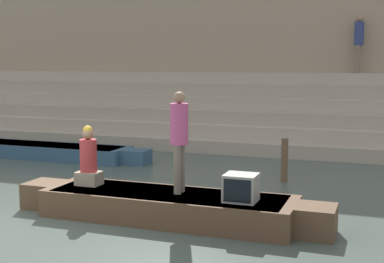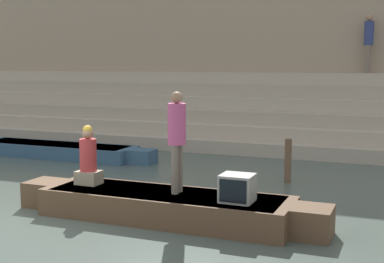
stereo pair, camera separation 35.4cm
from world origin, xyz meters
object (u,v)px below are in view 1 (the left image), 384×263
object	(u,v)px
person_rowing	(89,161)
person_on_steps	(359,39)
tv_set	(241,188)
moored_boat_shore	(48,151)
person_standing	(179,134)
mooring_post	(285,160)
rowboat_main	(168,205)

from	to	relation	value
person_rowing	person_on_steps	distance (m)	10.57
tv_set	person_on_steps	world-z (taller)	person_on_steps
moored_boat_shore	person_on_steps	xyz separation A→B (m)	(7.98, 5.11, 3.18)
moored_boat_shore	person_standing	bearing A→B (deg)	-33.20
moored_boat_shore	mooring_post	xyz separation A→B (m)	(6.78, -0.79, 0.29)
person_standing	person_on_steps	bearing A→B (deg)	73.13
moored_boat_shore	person_on_steps	size ratio (longest dim) A/B	3.42
rowboat_main	mooring_post	xyz separation A→B (m)	(1.33, 3.60, 0.24)
person_standing	person_on_steps	size ratio (longest dim) A/B	0.95
moored_boat_shore	person_rowing	bearing A→B (deg)	-43.74
moored_boat_shore	rowboat_main	bearing A→B (deg)	-34.61
moored_boat_shore	mooring_post	bearing A→B (deg)	-2.41
person_on_steps	person_standing	bearing A→B (deg)	-102.96
person_standing	person_rowing	distance (m)	1.83
person_standing	person_on_steps	distance (m)	9.90
person_standing	tv_set	xyz separation A→B (m)	(1.12, -0.19, -0.78)
person_standing	person_rowing	bearing A→B (deg)	177.33
tv_set	moored_boat_shore	size ratio (longest dim) A/B	0.08
person_standing	person_on_steps	world-z (taller)	person_on_steps
person_rowing	person_standing	bearing A→B (deg)	3.92
person_rowing	moored_boat_shore	bearing A→B (deg)	135.69
tv_set	moored_boat_shore	world-z (taller)	tv_set
rowboat_main	tv_set	size ratio (longest dim) A/B	10.78
person_rowing	rowboat_main	bearing A→B (deg)	1.07
person_rowing	person_on_steps	world-z (taller)	person_on_steps
person_standing	tv_set	distance (m)	1.37
person_rowing	moored_boat_shore	size ratio (longest dim) A/B	0.18
person_standing	mooring_post	world-z (taller)	person_standing
person_rowing	person_on_steps	size ratio (longest dim) A/B	0.60
tv_set	mooring_post	size ratio (longest dim) A/B	0.53
tv_set	moored_boat_shore	distance (m)	8.13
tv_set	rowboat_main	bearing A→B (deg)	-179.56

